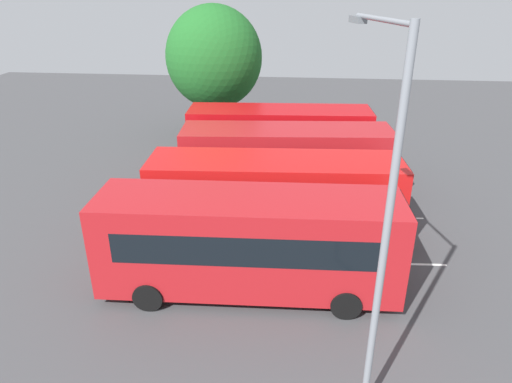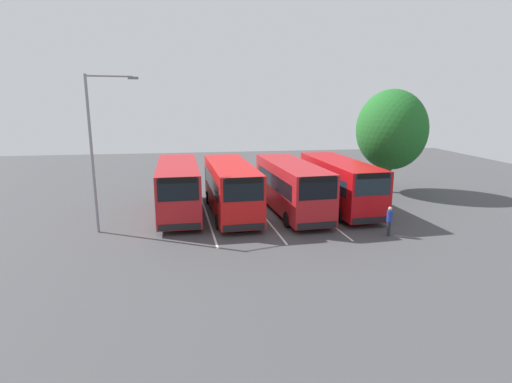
{
  "view_description": "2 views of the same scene",
  "coord_description": "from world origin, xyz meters",
  "views": [
    {
      "loc": [
        0.95,
        -17.92,
        9.3
      ],
      "look_at": [
        -0.74,
        -0.98,
        1.56
      ],
      "focal_mm": 32.16,
      "sensor_mm": 36.0,
      "label": 1
    },
    {
      "loc": [
        26.57,
        -4.42,
        7.53
      ],
      "look_at": [
        -0.31,
        -0.29,
        1.39
      ],
      "focal_mm": 29.08,
      "sensor_mm": 36.0,
      "label": 2
    }
  ],
  "objects": [
    {
      "name": "pedestrian",
      "position": [
        5.87,
        6.27,
        0.99
      ],
      "size": [
        0.45,
        0.45,
        1.68
      ],
      "rotation": [
        0.0,
        0.0,
        3.91
      ],
      "color": "#232833",
      "rests_on": "ground"
    },
    {
      "name": "bus_center_left",
      "position": [
        0.11,
        -2.01,
        1.84
      ],
      "size": [
        9.64,
        3.09,
        3.37
      ],
      "rotation": [
        0.0,
        0.0,
        0.06
      ],
      "color": "red",
      "rests_on": "ground"
    },
    {
      "name": "street_lamp",
      "position": [
        2.63,
        -9.68,
        5.05
      ],
      "size": [
        0.9,
        2.75,
        8.79
      ],
      "rotation": [
        0.0,
        0.0,
        1.84
      ],
      "color": "gray",
      "rests_on": "ground"
    },
    {
      "name": "bus_center_right",
      "position": [
        0.39,
        2.0,
        1.84
      ],
      "size": [
        9.68,
        3.27,
        3.37
      ],
      "rotation": [
        0.0,
        0.0,
        0.08
      ],
      "color": "#AD191E",
      "rests_on": "ground"
    },
    {
      "name": "lane_stripe_inner_left",
      "position": [
        0.0,
        0.0,
        0.0
      ],
      "size": [
        12.89,
        0.79,
        0.01
      ],
      "primitive_type": "cube",
      "rotation": [
        0.0,
        0.0,
        0.05
      ],
      "color": "silver",
      "rests_on": "ground"
    },
    {
      "name": "ground_plane",
      "position": [
        0.0,
        0.0,
        0.0
      ],
      "size": [
        65.29,
        65.29,
        0.0
      ],
      "primitive_type": "plane",
      "color": "#424244"
    },
    {
      "name": "lane_stripe_outer_left",
      "position": [
        0.0,
        -3.64,
        0.0
      ],
      "size": [
        12.89,
        0.79,
        0.01
      ],
      "primitive_type": "cube",
      "rotation": [
        0.0,
        0.0,
        0.05
      ],
      "color": "silver",
      "rests_on": "ground"
    },
    {
      "name": "bus_far_right",
      "position": [
        -0.11,
        5.51,
        1.84
      ],
      "size": [
        9.64,
        3.09,
        3.37
      ],
      "rotation": [
        0.0,
        0.0,
        0.06
      ],
      "color": "#B70C11",
      "rests_on": "ground"
    },
    {
      "name": "lane_stripe_inner_right",
      "position": [
        0.0,
        3.64,
        0.0
      ],
      "size": [
        12.89,
        0.79,
        0.01
      ],
      "primitive_type": "cube",
      "rotation": [
        0.0,
        0.0,
        0.05
      ],
      "color": "silver",
      "rests_on": "ground"
    },
    {
      "name": "depot_tree",
      "position": [
        -4.62,
        11.29,
        5.07
      ],
      "size": [
        6.05,
        5.44,
        8.25
      ],
      "color": "#4C3823",
      "rests_on": "ground"
    },
    {
      "name": "bus_far_left",
      "position": [
        -0.5,
        -5.44,
        1.84
      ],
      "size": [
        9.6,
        2.95,
        3.37
      ],
      "rotation": [
        0.0,
        0.0,
        0.04
      ],
      "color": "#AD191E",
      "rests_on": "ground"
    }
  ]
}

